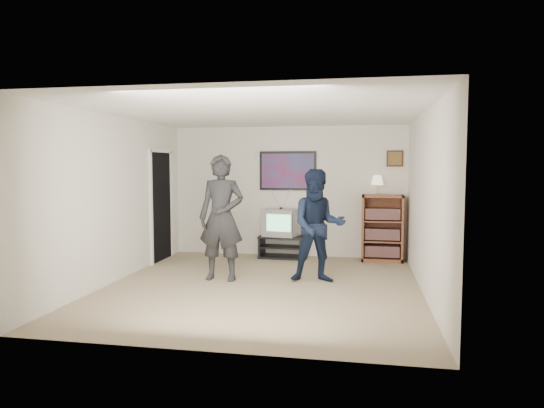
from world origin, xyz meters
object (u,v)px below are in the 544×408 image
(media_stand, at_px, (282,247))
(person_short, at_px, (318,226))
(crt_television, at_px, (281,222))
(bookshelf, at_px, (382,228))
(person_tall, at_px, (222,218))

(media_stand, height_order, person_short, person_short)
(crt_television, distance_m, bookshelf, 1.88)
(bookshelf, bearing_deg, media_stand, -178.46)
(person_short, bearing_deg, crt_television, 106.63)
(media_stand, distance_m, crt_television, 0.47)
(crt_television, height_order, bookshelf, bookshelf)
(crt_television, relative_size, bookshelf, 0.50)
(person_tall, bearing_deg, bookshelf, 39.16)
(media_stand, relative_size, person_tall, 0.45)
(media_stand, xyz_separation_m, person_tall, (-0.62, -1.91, 0.75))
(media_stand, xyz_separation_m, crt_television, (-0.02, 0.00, 0.47))
(media_stand, bearing_deg, bookshelf, 3.99)
(bookshelf, relative_size, person_tall, 0.63)
(person_tall, bearing_deg, crt_television, 73.34)
(crt_television, distance_m, person_tall, 2.02)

